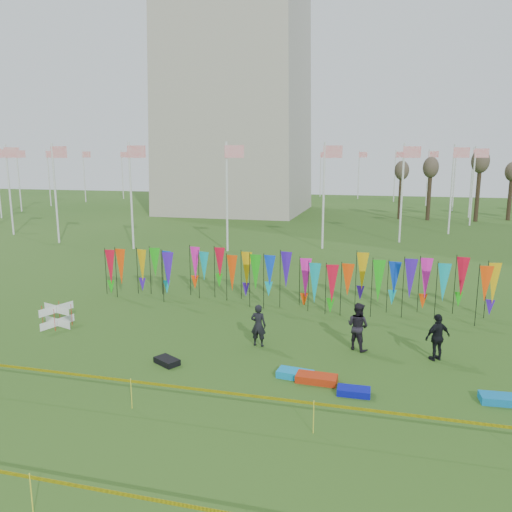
% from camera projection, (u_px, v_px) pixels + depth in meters
% --- Properties ---
extents(ground, '(160.00, 160.00, 0.00)m').
position_uv_depth(ground, '(229.00, 379.00, 15.80)').
color(ground, '#274E15').
rests_on(ground, ground).
extents(flagpole_ring, '(57.40, 56.16, 8.00)m').
position_uv_depth(flagpole_ring, '(237.00, 180.00, 64.04)').
color(flagpole_ring, silver).
rests_on(flagpole_ring, ground).
extents(banner_row, '(18.64, 0.64, 2.50)m').
position_uv_depth(banner_row, '(287.00, 273.00, 23.14)').
color(banner_row, black).
rests_on(banner_row, ground).
extents(caution_tape_near, '(26.00, 0.02, 0.90)m').
position_uv_depth(caution_tape_near, '(193.00, 390.00, 13.34)').
color(caution_tape_near, yellow).
rests_on(caution_tape_near, ground).
extents(caution_tape_far, '(26.00, 0.02, 0.90)m').
position_uv_depth(caution_tape_far, '(108.00, 493.00, 9.25)').
color(caution_tape_far, yellow).
rests_on(caution_tape_far, ground).
extents(box_kite, '(0.83, 0.83, 0.92)m').
position_uv_depth(box_kite, '(57.00, 316.00, 20.63)').
color(box_kite, red).
rests_on(box_kite, ground).
extents(person_left, '(0.60, 0.45, 1.59)m').
position_uv_depth(person_left, '(258.00, 325.00, 18.44)').
color(person_left, black).
rests_on(person_left, ground).
extents(person_mid, '(1.01, 0.89, 1.76)m').
position_uv_depth(person_mid, '(358.00, 326.00, 18.08)').
color(person_mid, black).
rests_on(person_mid, ground).
extents(person_right, '(1.12, 1.00, 1.66)m').
position_uv_depth(person_right, '(438.00, 337.00, 17.13)').
color(person_right, black).
rests_on(person_right, ground).
extents(kite_bag_turquoise, '(1.18, 0.69, 0.23)m').
position_uv_depth(kite_bag_turquoise, '(295.00, 374.00, 15.90)').
color(kite_bag_turquoise, '#0D8FD1').
rests_on(kite_bag_turquoise, ground).
extents(kite_bag_blue, '(0.97, 0.52, 0.20)m').
position_uv_depth(kite_bag_blue, '(354.00, 391.00, 14.75)').
color(kite_bag_blue, '#0A11A9').
rests_on(kite_bag_blue, ground).
extents(kite_bag_red, '(1.29, 0.63, 0.23)m').
position_uv_depth(kite_bag_red, '(317.00, 379.00, 15.57)').
color(kite_bag_red, red).
rests_on(kite_bag_red, ground).
extents(kite_bag_black, '(1.02, 0.88, 0.20)m').
position_uv_depth(kite_bag_black, '(167.00, 361.00, 16.93)').
color(kite_bag_black, black).
rests_on(kite_bag_black, ground).
extents(kite_bag_teal, '(1.20, 0.63, 0.22)m').
position_uv_depth(kite_bag_teal, '(502.00, 399.00, 14.24)').
color(kite_bag_teal, '#0D75BA').
rests_on(kite_bag_teal, ground).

